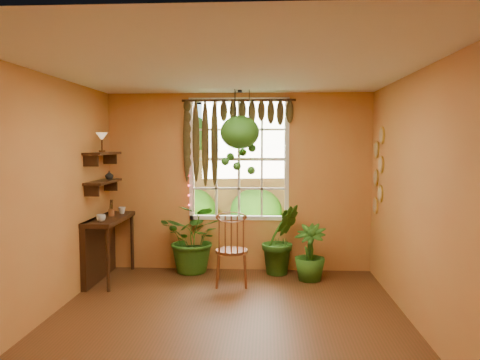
# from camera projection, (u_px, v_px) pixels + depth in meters

# --- Properties ---
(floor) EXTENTS (4.50, 4.50, 0.00)m
(floor) POSITION_uv_depth(u_px,v_px,m) (226.00, 325.00, 4.99)
(floor) COLOR #5B2F1A
(floor) RESTS_ON ground
(ceiling) EXTENTS (4.50, 4.50, 0.00)m
(ceiling) POSITION_uv_depth(u_px,v_px,m) (225.00, 69.00, 4.78)
(ceiling) COLOR white
(ceiling) RESTS_ON wall_back
(wall_back) EXTENTS (4.00, 0.00, 4.00)m
(wall_back) POSITION_uv_depth(u_px,v_px,m) (239.00, 182.00, 7.12)
(wall_back) COLOR #C48743
(wall_back) RESTS_ON floor
(wall_left) EXTENTS (0.00, 4.50, 4.50)m
(wall_left) POSITION_uv_depth(u_px,v_px,m) (40.00, 199.00, 5.00)
(wall_left) COLOR #C48743
(wall_left) RESTS_ON floor
(wall_right) EXTENTS (0.00, 4.50, 4.50)m
(wall_right) POSITION_uv_depth(u_px,v_px,m) (421.00, 201.00, 4.77)
(wall_right) COLOR #C48743
(wall_right) RESTS_ON floor
(window) EXTENTS (1.52, 0.10, 1.86)m
(window) POSITION_uv_depth(u_px,v_px,m) (239.00, 159.00, 7.13)
(window) COLOR white
(window) RESTS_ON wall_back
(valance_vine) EXTENTS (1.70, 0.12, 1.10)m
(valance_vine) POSITION_uv_depth(u_px,v_px,m) (233.00, 121.00, 6.97)
(valance_vine) COLOR black
(valance_vine) RESTS_ON window
(string_lights) EXTENTS (0.03, 0.03, 1.54)m
(string_lights) POSITION_uv_depth(u_px,v_px,m) (189.00, 156.00, 7.08)
(string_lights) COLOR #FF2633
(string_lights) RESTS_ON window
(wall_plates) EXTENTS (0.04, 0.32, 1.10)m
(wall_plates) POSITION_uv_depth(u_px,v_px,m) (378.00, 171.00, 6.53)
(wall_plates) COLOR #FFF2D0
(wall_plates) RESTS_ON wall_right
(counter_ledge) EXTENTS (0.40, 1.20, 0.90)m
(counter_ledge) POSITION_uv_depth(u_px,v_px,m) (102.00, 241.00, 6.65)
(counter_ledge) COLOR black
(counter_ledge) RESTS_ON floor
(shelf_lower) EXTENTS (0.25, 0.90, 0.04)m
(shelf_lower) POSITION_uv_depth(u_px,v_px,m) (103.00, 182.00, 6.58)
(shelf_lower) COLOR black
(shelf_lower) RESTS_ON wall_left
(shelf_upper) EXTENTS (0.25, 0.90, 0.04)m
(shelf_upper) POSITION_uv_depth(u_px,v_px,m) (103.00, 153.00, 6.55)
(shelf_upper) COLOR black
(shelf_upper) RESTS_ON wall_left
(backyard) EXTENTS (14.00, 10.00, 12.00)m
(backyard) POSITION_uv_depth(u_px,v_px,m) (260.00, 170.00, 11.72)
(backyard) COLOR #1E5E1B
(backyard) RESTS_ON ground
(windsor_chair) EXTENTS (0.47, 0.50, 1.19)m
(windsor_chair) POSITION_uv_depth(u_px,v_px,m) (232.00, 260.00, 6.39)
(windsor_chair) COLOR brown
(windsor_chair) RESTS_ON floor
(potted_plant_left) EXTENTS (1.10, 1.01, 1.05)m
(potted_plant_left) POSITION_uv_depth(u_px,v_px,m) (195.00, 238.00, 7.01)
(potted_plant_left) COLOR #1E4A13
(potted_plant_left) RESTS_ON floor
(potted_plant_mid) EXTENTS (0.71, 0.65, 1.04)m
(potted_plant_mid) POSITION_uv_depth(u_px,v_px,m) (281.00, 239.00, 6.93)
(potted_plant_mid) COLOR #1E4A13
(potted_plant_mid) RESTS_ON floor
(potted_plant_right) EXTENTS (0.56, 0.56, 0.80)m
(potted_plant_right) POSITION_uv_depth(u_px,v_px,m) (310.00, 252.00, 6.62)
(potted_plant_right) COLOR #1E4A13
(potted_plant_right) RESTS_ON floor
(hanging_basket) EXTENTS (0.56, 0.56, 1.22)m
(hanging_basket) POSITION_uv_depth(u_px,v_px,m) (240.00, 138.00, 6.68)
(hanging_basket) COLOR black
(hanging_basket) RESTS_ON ceiling
(cup_a) EXTENTS (0.15, 0.15, 0.10)m
(cup_a) POSITION_uv_depth(u_px,v_px,m) (101.00, 218.00, 6.23)
(cup_a) COLOR silver
(cup_a) RESTS_ON counter_ledge
(cup_b) EXTENTS (0.13, 0.13, 0.10)m
(cup_b) POSITION_uv_depth(u_px,v_px,m) (122.00, 210.00, 6.93)
(cup_b) COLOR beige
(cup_b) RESTS_ON counter_ledge
(brush_jar) EXTENTS (0.08, 0.08, 0.30)m
(brush_jar) POSITION_uv_depth(u_px,v_px,m) (111.00, 208.00, 6.69)
(brush_jar) COLOR brown
(brush_jar) RESTS_ON counter_ledge
(shelf_vase) EXTENTS (0.15, 0.15, 0.12)m
(shelf_vase) POSITION_uv_depth(u_px,v_px,m) (109.00, 175.00, 6.81)
(shelf_vase) COLOR #B2AD99
(shelf_vase) RESTS_ON shelf_lower
(tiffany_lamp) EXTENTS (0.16, 0.16, 0.27)m
(tiffany_lamp) POSITION_uv_depth(u_px,v_px,m) (102.00, 138.00, 6.47)
(tiffany_lamp) COLOR #5B321A
(tiffany_lamp) RESTS_ON shelf_upper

